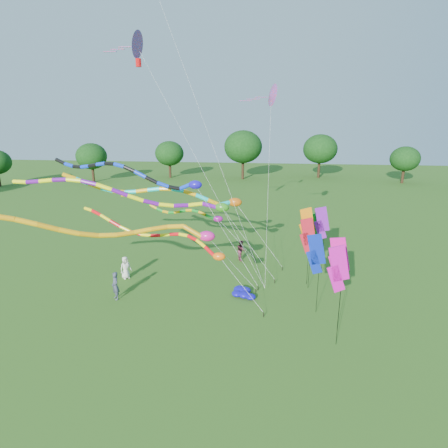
# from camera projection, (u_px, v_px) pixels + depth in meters

# --- Properties ---
(ground) EXTENTS (160.00, 160.00, 0.00)m
(ground) POSITION_uv_depth(u_px,v_px,m) (220.00, 321.00, 21.64)
(ground) COLOR #2A5A17
(ground) RESTS_ON ground
(tree_ring) EXTENTS (121.16, 115.75, 9.22)m
(tree_ring) POSITION_uv_depth(u_px,v_px,m) (200.00, 244.00, 18.28)
(tree_ring) COLOR #382314
(tree_ring) RESTS_ON ground
(tube_kite_red) EXTENTS (12.41, 4.08, 5.90)m
(tube_kite_red) POSITION_uv_depth(u_px,v_px,m) (166.00, 237.00, 24.04)
(tube_kite_red) COLOR black
(tube_kite_red) RESTS_ON ground
(tube_kite_orange) EXTENTS (15.98, 6.89, 7.37)m
(tube_kite_orange) POSITION_uv_depth(u_px,v_px,m) (115.00, 229.00, 21.54)
(tube_kite_orange) COLOR black
(tube_kite_orange) RESTS_ON ground
(tube_kite_purple) EXTENTS (17.27, 2.17, 8.26)m
(tube_kite_purple) POSITION_uv_depth(u_px,v_px,m) (142.00, 196.00, 24.80)
(tube_kite_purple) COLOR black
(tube_kite_purple) RESTS_ON ground
(tube_kite_blue) EXTENTS (14.43, 1.90, 9.09)m
(tube_kite_blue) POSITION_uv_depth(u_px,v_px,m) (140.00, 175.00, 24.96)
(tube_kite_blue) COLOR black
(tube_kite_blue) RESTS_ON ground
(tube_kite_cyan) EXTENTS (15.17, 2.99, 8.18)m
(tube_kite_cyan) POSITION_uv_depth(u_px,v_px,m) (174.00, 194.00, 26.45)
(tube_kite_cyan) COLOR black
(tube_kite_cyan) RESTS_ON ground
(tube_kite_green) EXTENTS (11.04, 1.57, 5.74)m
(tube_kite_green) POSITION_uv_depth(u_px,v_px,m) (184.00, 211.00, 30.44)
(tube_kite_green) COLOR black
(tube_kite_green) RESTS_ON ground
(delta_kite_high_a) EXTENTS (10.92, 2.87, 17.89)m
(delta_kite_high_a) POSITION_uv_depth(u_px,v_px,m) (136.00, 45.00, 23.74)
(delta_kite_high_a) COLOR black
(delta_kite_high_a) RESTS_ON ground
(delta_kite_high_c) EXTENTS (3.18, 5.46, 13.81)m
(delta_kite_high_c) POSITION_uv_depth(u_px,v_px,m) (271.00, 95.00, 25.94)
(delta_kite_high_c) COLOR black
(delta_kite_high_c) RESTS_ON ground
(banner_pole_blue_a) EXTENTS (1.16, 0.24, 4.96)m
(banner_pole_blue_a) POSITION_uv_depth(u_px,v_px,m) (316.00, 254.00, 21.68)
(banner_pole_blue_a) COLOR black
(banner_pole_blue_a) RESTS_ON ground
(banner_pole_violet) EXTENTS (1.16, 0.08, 5.20)m
(banner_pole_violet) POSITION_uv_depth(u_px,v_px,m) (322.00, 223.00, 27.19)
(banner_pole_violet) COLOR black
(banner_pole_violet) RESTS_ON ground
(banner_pole_green) EXTENTS (1.16, 0.26, 4.62)m
(banner_pole_green) POSITION_uv_depth(u_px,v_px,m) (317.00, 229.00, 27.93)
(banner_pole_green) COLOR black
(banner_pole_green) RESTS_ON ground
(banner_pole_red) EXTENTS (1.16, 0.24, 5.05)m
(banner_pole_red) POSITION_uv_depth(u_px,v_px,m) (308.00, 236.00, 24.80)
(banner_pole_red) COLOR black
(banner_pole_red) RESTS_ON ground
(banner_pole_magenta_b) EXTENTS (1.10, 0.52, 5.37)m
(banner_pole_magenta_b) POSITION_uv_depth(u_px,v_px,m) (339.00, 260.00, 19.78)
(banner_pole_magenta_b) COLOR black
(banner_pole_magenta_b) RESTS_ON ground
(banner_pole_magenta_a) EXTENTS (1.16, 0.26, 5.45)m
(banner_pole_magenta_a) POSITION_uv_depth(u_px,v_px,m) (338.00, 269.00, 18.26)
(banner_pole_magenta_a) COLOR black
(banner_pole_magenta_a) RESTS_ON ground
(banner_pole_orange) EXTENTS (1.14, 0.38, 5.60)m
(banner_pole_orange) POSITION_uv_depth(u_px,v_px,m) (307.00, 226.00, 25.23)
(banner_pole_orange) COLOR black
(banner_pole_orange) RESTS_ON ground
(blue_nylon_heap) EXTENTS (1.49, 1.14, 0.50)m
(blue_nylon_heap) POSITION_uv_depth(u_px,v_px,m) (245.00, 292.00, 24.78)
(blue_nylon_heap) COLOR #110DAF
(blue_nylon_heap) RESTS_ON ground
(person_a) EXTENTS (0.94, 0.95, 1.66)m
(person_a) POSITION_uv_depth(u_px,v_px,m) (126.00, 268.00, 27.20)
(person_a) COLOR silver
(person_a) RESTS_ON ground
(person_b) EXTENTS (0.78, 0.79, 1.85)m
(person_b) POSITION_uv_depth(u_px,v_px,m) (115.00, 286.00, 24.02)
(person_b) COLOR #3A3E51
(person_b) RESTS_ON ground
(person_c) EXTENTS (0.90, 1.00, 1.69)m
(person_c) POSITION_uv_depth(u_px,v_px,m) (241.00, 250.00, 30.72)
(person_c) COLOR brown
(person_c) RESTS_ON ground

